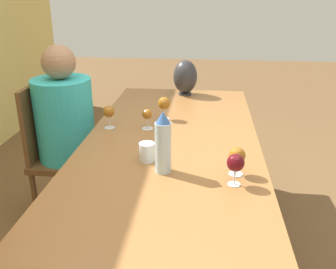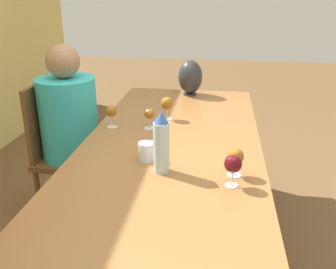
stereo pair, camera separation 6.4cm
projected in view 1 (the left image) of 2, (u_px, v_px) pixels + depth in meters
dining_table at (165, 174)px, 1.86m from camera, size 2.79×0.98×0.77m
water_bottle at (162, 143)px, 1.70m from camera, size 0.08×0.08×0.29m
water_tumbler at (147, 152)px, 1.84m from camera, size 0.08×0.08×0.09m
vase at (185, 77)px, 2.93m from camera, size 0.19×0.19×0.28m
wine_glass_1 at (236, 163)px, 1.60m from camera, size 0.08×0.08×0.14m
wine_glass_2 at (147, 115)px, 2.24m from camera, size 0.07×0.07×0.12m
wine_glass_3 at (109, 112)px, 2.25m from camera, size 0.07×0.07×0.14m
wine_glass_4 at (237, 156)px, 1.69m from camera, size 0.08×0.08×0.13m
wine_glass_5 at (164, 104)px, 2.40m from camera, size 0.08×0.08×0.15m
chair_far at (58, 150)px, 2.58m from camera, size 0.44×0.44×0.98m
person_far at (68, 132)px, 2.52m from camera, size 0.38×0.38×1.24m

